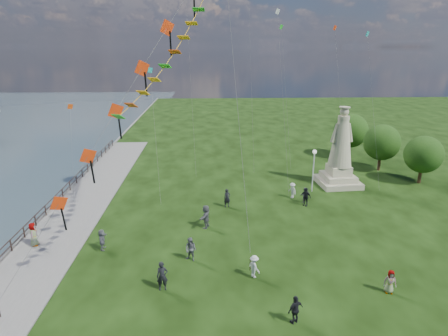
{
  "coord_description": "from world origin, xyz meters",
  "views": [
    {
      "loc": [
        -2.12,
        -18.26,
        14.03
      ],
      "look_at": [
        -1.0,
        8.0,
        5.5
      ],
      "focal_mm": 30.0,
      "sensor_mm": 36.0,
      "label": 1
    }
  ],
  "objects_px": {
    "person_1": "(191,249)",
    "person_5": "(102,239)",
    "person_10": "(34,236)",
    "person_11": "(206,216)",
    "person_4": "(390,282)",
    "person_0": "(162,276)",
    "person_8": "(292,190)",
    "statue": "(340,156)",
    "person_9": "(306,197)",
    "person_6": "(227,198)",
    "person_7": "(304,195)",
    "person_3": "(295,310)",
    "lamppost": "(314,162)",
    "person_2": "(254,266)"
  },
  "relations": [
    {
      "from": "person_1",
      "to": "person_11",
      "type": "distance_m",
      "value": 5.05
    },
    {
      "from": "lamppost",
      "to": "person_1",
      "type": "bearing_deg",
      "value": -133.26
    },
    {
      "from": "person_7",
      "to": "person_11",
      "type": "relative_size",
      "value": 0.78
    },
    {
      "from": "person_6",
      "to": "lamppost",
      "type": "bearing_deg",
      "value": 3.14
    },
    {
      "from": "person_1",
      "to": "person_10",
      "type": "relative_size",
      "value": 0.96
    },
    {
      "from": "person_2",
      "to": "person_1",
      "type": "bearing_deg",
      "value": 31.42
    },
    {
      "from": "person_2",
      "to": "person_7",
      "type": "distance_m",
      "value": 13.27
    },
    {
      "from": "person_7",
      "to": "person_10",
      "type": "bearing_deg",
      "value": 29.0
    },
    {
      "from": "statue",
      "to": "person_1",
      "type": "bearing_deg",
      "value": -140.81
    },
    {
      "from": "person_0",
      "to": "person_1",
      "type": "bearing_deg",
      "value": 55.75
    },
    {
      "from": "person_4",
      "to": "person_8",
      "type": "distance_m",
      "value": 15.15
    },
    {
      "from": "statue",
      "to": "person_7",
      "type": "height_order",
      "value": "statue"
    },
    {
      "from": "statue",
      "to": "person_9",
      "type": "height_order",
      "value": "statue"
    },
    {
      "from": "person_1",
      "to": "person_5",
      "type": "bearing_deg",
      "value": -168.44
    },
    {
      "from": "person_4",
      "to": "person_11",
      "type": "relative_size",
      "value": 0.77
    },
    {
      "from": "person_1",
      "to": "person_10",
      "type": "distance_m",
      "value": 11.82
    },
    {
      "from": "person_1",
      "to": "person_8",
      "type": "xyz_separation_m",
      "value": [
        9.38,
        10.88,
        -0.09
      ]
    },
    {
      "from": "person_9",
      "to": "person_11",
      "type": "relative_size",
      "value": 0.9
    },
    {
      "from": "person_4",
      "to": "person_10",
      "type": "bearing_deg",
      "value": 176.15
    },
    {
      "from": "statue",
      "to": "person_0",
      "type": "relative_size",
      "value": 4.48
    },
    {
      "from": "person_8",
      "to": "person_3",
      "type": "bearing_deg",
      "value": -40.34
    },
    {
      "from": "person_4",
      "to": "statue",
      "type": "bearing_deg",
      "value": 92.01
    },
    {
      "from": "person_2",
      "to": "person_9",
      "type": "xyz_separation_m",
      "value": [
        6.11,
        11.08,
        0.11
      ]
    },
    {
      "from": "person_10",
      "to": "person_0",
      "type": "bearing_deg",
      "value": -125.54
    },
    {
      "from": "person_1",
      "to": "person_10",
      "type": "bearing_deg",
      "value": -164.77
    },
    {
      "from": "lamppost",
      "to": "person_3",
      "type": "relative_size",
      "value": 2.65
    },
    {
      "from": "person_0",
      "to": "person_9",
      "type": "bearing_deg",
      "value": 38.0
    },
    {
      "from": "person_2",
      "to": "person_3",
      "type": "height_order",
      "value": "person_3"
    },
    {
      "from": "lamppost",
      "to": "person_9",
      "type": "height_order",
      "value": "lamppost"
    },
    {
      "from": "person_0",
      "to": "person_8",
      "type": "distance_m",
      "value": 17.82
    },
    {
      "from": "person_10",
      "to": "statue",
      "type": "bearing_deg",
      "value": -72.23
    },
    {
      "from": "statue",
      "to": "person_8",
      "type": "xyz_separation_m",
      "value": [
        -5.67,
        -3.48,
        -2.37
      ]
    },
    {
      "from": "person_3",
      "to": "person_5",
      "type": "bearing_deg",
      "value": -62.61
    },
    {
      "from": "person_9",
      "to": "person_11",
      "type": "bearing_deg",
      "value": -115.58
    },
    {
      "from": "person_6",
      "to": "person_7",
      "type": "xyz_separation_m",
      "value": [
        7.32,
        0.67,
        -0.11
      ]
    },
    {
      "from": "person_2",
      "to": "person_7",
      "type": "relative_size",
      "value": 1.0
    },
    {
      "from": "person_5",
      "to": "person_10",
      "type": "height_order",
      "value": "person_10"
    },
    {
      "from": "person_9",
      "to": "person_11",
      "type": "xyz_separation_m",
      "value": [
        -9.19,
        -4.03,
        0.1
      ]
    },
    {
      "from": "person_6",
      "to": "person_8",
      "type": "height_order",
      "value": "person_6"
    },
    {
      "from": "person_5",
      "to": "person_11",
      "type": "xyz_separation_m",
      "value": [
        7.49,
        3.17,
        0.18
      ]
    },
    {
      "from": "person_7",
      "to": "person_8",
      "type": "relative_size",
      "value": 0.99
    },
    {
      "from": "person_1",
      "to": "lamppost",
      "type": "bearing_deg",
      "value": 73.68
    },
    {
      "from": "statue",
      "to": "person_3",
      "type": "relative_size",
      "value": 5.03
    },
    {
      "from": "statue",
      "to": "person_5",
      "type": "bearing_deg",
      "value": -154.14
    },
    {
      "from": "person_3",
      "to": "person_7",
      "type": "xyz_separation_m",
      "value": [
        4.49,
        16.02,
        -0.07
      ]
    },
    {
      "from": "person_1",
      "to": "person_3",
      "type": "relative_size",
      "value": 1.04
    },
    {
      "from": "person_5",
      "to": "person_10",
      "type": "xyz_separation_m",
      "value": [
        -5.11,
        0.62,
        0.11
      ]
    },
    {
      "from": "person_1",
      "to": "person_6",
      "type": "relative_size",
      "value": 0.99
    },
    {
      "from": "person_11",
      "to": "person_4",
      "type": "bearing_deg",
      "value": 68.97
    },
    {
      "from": "person_3",
      "to": "person_7",
      "type": "relative_size",
      "value": 1.09
    }
  ]
}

